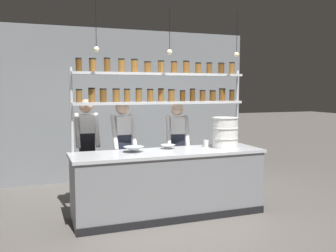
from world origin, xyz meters
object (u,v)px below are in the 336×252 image
(container_stack, at_px, (225,133))
(prep_bowl_center_front, at_px, (168,147))
(prep_bowl_near_left, at_px, (134,149))
(chef_left, at_px, (87,145))
(serving_cup_front, at_px, (206,143))
(chef_center, at_px, (123,147))
(spice_shelf_unit, at_px, (160,90))
(chef_right, at_px, (177,146))

(container_stack, relative_size, prep_bowl_center_front, 2.07)
(container_stack, height_order, prep_bowl_center_front, container_stack)
(container_stack, xyz_separation_m, prep_bowl_center_front, (-0.82, 0.20, -0.20))
(prep_bowl_near_left, bearing_deg, chef_left, 124.91)
(container_stack, bearing_deg, serving_cup_front, 142.64)
(chef_center, relative_size, container_stack, 3.58)
(spice_shelf_unit, height_order, prep_bowl_center_front, spice_shelf_unit)
(container_stack, bearing_deg, prep_bowl_center_front, 166.19)
(chef_left, bearing_deg, prep_bowl_near_left, -54.64)
(spice_shelf_unit, relative_size, chef_left, 1.59)
(chef_right, height_order, prep_bowl_near_left, chef_right)
(spice_shelf_unit, bearing_deg, serving_cup_front, -13.51)
(chef_center, distance_m, prep_bowl_center_front, 0.70)
(chef_right, height_order, prep_bowl_center_front, chef_right)
(chef_right, bearing_deg, chef_center, -165.84)
(chef_left, distance_m, container_stack, 2.08)
(chef_left, relative_size, chef_right, 1.04)
(spice_shelf_unit, bearing_deg, container_stack, -20.37)
(spice_shelf_unit, bearing_deg, chef_right, 36.82)
(spice_shelf_unit, distance_m, chef_center, 1.02)
(spice_shelf_unit, relative_size, container_stack, 5.76)
(chef_right, relative_size, serving_cup_front, 15.29)
(chef_right, height_order, container_stack, chef_right)
(chef_center, relative_size, serving_cup_front, 15.68)
(chef_center, height_order, prep_bowl_near_left, chef_center)
(spice_shelf_unit, xyz_separation_m, serving_cup_front, (0.67, -0.16, -0.80))
(spice_shelf_unit, xyz_separation_m, chef_left, (-1.00, 0.51, -0.83))
(chef_center, distance_m, chef_right, 0.88)
(serving_cup_front, bearing_deg, container_stack, -37.36)
(spice_shelf_unit, distance_m, chef_left, 1.40)
(prep_bowl_near_left, relative_size, prep_bowl_center_front, 1.31)
(serving_cup_front, bearing_deg, prep_bowl_center_front, 177.06)
(spice_shelf_unit, xyz_separation_m, prep_bowl_near_left, (-0.47, -0.25, -0.81))
(chef_left, relative_size, serving_cup_front, 15.90)
(spice_shelf_unit, height_order, container_stack, spice_shelf_unit)
(prep_bowl_near_left, bearing_deg, chef_center, 93.73)
(prep_bowl_center_front, bearing_deg, serving_cup_front, -2.94)
(chef_center, bearing_deg, serving_cup_front, -25.68)
(chef_left, distance_m, chef_center, 0.55)
(chef_left, bearing_deg, container_stack, -23.52)
(spice_shelf_unit, relative_size, chef_center, 1.61)
(chef_left, xyz_separation_m, prep_bowl_near_left, (0.53, -0.76, 0.02))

